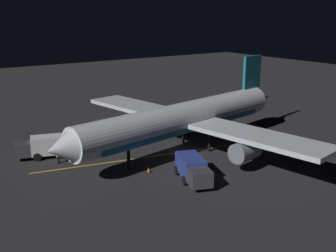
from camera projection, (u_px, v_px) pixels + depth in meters
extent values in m
cube|color=#252528|center=(182.00, 153.00, 48.67)|extent=(180.00, 180.00, 0.20)
cube|color=gold|center=(150.00, 157.00, 47.02)|extent=(5.76, 25.97, 0.01)
cylinder|color=silver|center=(182.00, 118.00, 47.53)|extent=(8.38, 29.52, 3.55)
cube|color=teal|center=(182.00, 126.00, 47.79)|extent=(7.48, 25.15, 0.64)
cone|color=silver|center=(61.00, 148.00, 36.93)|extent=(3.90, 3.38, 3.48)
cone|color=silver|center=(261.00, 98.00, 58.48)|extent=(3.86, 4.73, 3.20)
cube|color=teal|center=(252.00, 72.00, 55.66)|extent=(0.95, 3.61, 4.41)
cube|color=silver|center=(259.00, 137.00, 42.09)|extent=(16.09, 7.31, 0.50)
cylinder|color=slate|center=(245.00, 151.00, 42.19)|extent=(2.60, 3.50, 2.10)
cube|color=silver|center=(139.00, 107.00, 55.22)|extent=(16.09, 7.31, 0.50)
cylinder|color=slate|center=(136.00, 120.00, 54.26)|extent=(2.60, 3.50, 2.10)
cylinder|color=black|center=(129.00, 159.00, 42.89)|extent=(0.41, 0.41, 2.37)
cylinder|color=black|center=(209.00, 142.00, 48.51)|extent=(0.41, 0.41, 2.37)
cylinder|color=black|center=(183.00, 134.00, 51.45)|extent=(0.41, 0.41, 2.37)
cube|color=silver|center=(49.00, 145.00, 46.59)|extent=(3.17, 4.37, 2.01)
cube|color=#38383D|center=(23.00, 149.00, 45.82)|extent=(2.44, 2.31, 1.50)
cylinder|color=black|center=(37.00, 154.00, 46.46)|extent=(2.47, 1.54, 0.90)
cylinder|color=black|center=(62.00, 152.00, 47.26)|extent=(2.47, 1.54, 0.90)
cube|color=navy|center=(191.00, 165.00, 40.50)|extent=(4.34, 3.28, 1.87)
cube|color=#38383D|center=(200.00, 178.00, 37.92)|extent=(2.37, 2.48, 1.50)
cylinder|color=black|center=(195.00, 179.00, 39.50)|extent=(1.62, 2.48, 0.90)
cylinder|color=black|center=(186.00, 169.00, 42.01)|extent=(1.62, 2.48, 0.90)
cylinder|color=black|center=(58.00, 160.00, 44.80)|extent=(0.32, 0.32, 0.85)
cylinder|color=yellow|center=(58.00, 153.00, 44.60)|extent=(0.40, 0.40, 0.65)
sphere|color=tan|center=(57.00, 149.00, 44.48)|extent=(0.24, 0.24, 0.24)
cone|color=#EA590F|center=(93.00, 155.00, 46.65)|extent=(0.36, 0.36, 0.55)
cube|color=black|center=(93.00, 157.00, 46.72)|extent=(0.50, 0.50, 0.03)
cone|color=#EA590F|center=(137.00, 163.00, 44.23)|extent=(0.36, 0.36, 0.55)
cube|color=black|center=(138.00, 165.00, 44.30)|extent=(0.50, 0.50, 0.03)
cone|color=#EA590F|center=(149.00, 170.00, 42.38)|extent=(0.36, 0.36, 0.55)
cube|color=black|center=(149.00, 172.00, 42.45)|extent=(0.50, 0.50, 0.03)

